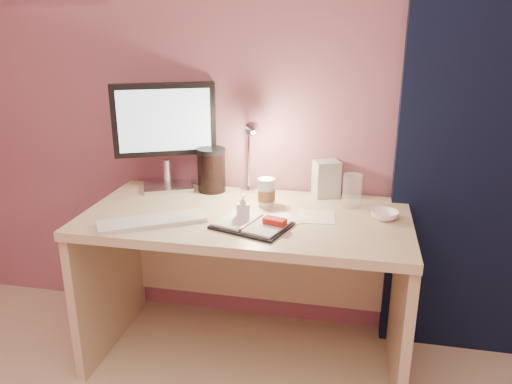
% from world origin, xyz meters
% --- Properties ---
extents(room, '(3.50, 3.50, 3.50)m').
position_xyz_m(room, '(0.95, 1.69, 1.14)').
color(room, '#C6B28E').
rests_on(room, ground).
extents(desk, '(1.40, 0.70, 0.73)m').
position_xyz_m(desk, '(0.00, 1.45, 0.50)').
color(desk, '#C0AF88').
rests_on(desk, ground).
extents(monitor, '(0.46, 0.26, 0.52)m').
position_xyz_m(monitor, '(-0.46, 1.64, 1.04)').
color(monitor, silver).
rests_on(monitor, desk).
extents(keyboard, '(0.44, 0.34, 0.02)m').
position_xyz_m(keyboard, '(-0.35, 1.20, 0.74)').
color(keyboard, white).
rests_on(keyboard, desk).
extents(planner, '(0.34, 0.30, 0.05)m').
position_xyz_m(planner, '(0.06, 1.24, 0.74)').
color(planner, black).
rests_on(planner, desk).
extents(paper_a, '(0.17, 0.17, 0.00)m').
position_xyz_m(paper_a, '(0.30, 1.40, 0.73)').
color(paper_a, silver).
rests_on(paper_a, desk).
extents(paper_c, '(0.22, 0.22, 0.00)m').
position_xyz_m(paper_c, '(0.16, 1.33, 0.73)').
color(paper_c, silver).
rests_on(paper_c, desk).
extents(coffee_cup, '(0.08, 0.08, 0.13)m').
position_xyz_m(coffee_cup, '(0.07, 1.50, 0.79)').
color(coffee_cup, silver).
rests_on(coffee_cup, desk).
extents(clear_cup, '(0.08, 0.08, 0.15)m').
position_xyz_m(clear_cup, '(0.44, 1.57, 0.80)').
color(clear_cup, white).
rests_on(clear_cup, desk).
extents(bowl, '(0.13, 0.13, 0.04)m').
position_xyz_m(bowl, '(0.58, 1.44, 0.75)').
color(bowl, white).
rests_on(bowl, desk).
extents(lotion_bottle, '(0.06, 0.06, 0.12)m').
position_xyz_m(lotion_bottle, '(0.01, 1.30, 0.79)').
color(lotion_bottle, silver).
rests_on(lotion_bottle, desk).
extents(dark_jar, '(0.14, 0.14, 0.19)m').
position_xyz_m(dark_jar, '(-0.23, 1.65, 0.83)').
color(dark_jar, black).
rests_on(dark_jar, desk).
extents(product_box, '(0.14, 0.13, 0.17)m').
position_xyz_m(product_box, '(0.32, 1.68, 0.82)').
color(product_box, silver).
rests_on(product_box, desk).
extents(desk_lamp, '(0.14, 0.23, 0.37)m').
position_xyz_m(desk_lamp, '(-0.09, 1.60, 0.96)').
color(desk_lamp, silver).
rests_on(desk_lamp, desk).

